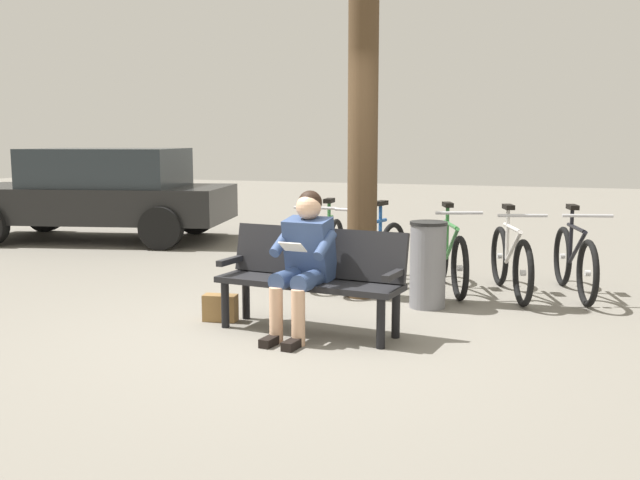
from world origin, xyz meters
TOP-DOWN VIEW (x-y plane):
  - ground_plane at (0.00, 0.00)m, footprint 40.00×40.00m
  - bench at (-0.10, -0.18)m, footprint 1.64×0.66m
  - person_reading at (-0.09, -0.01)m, footprint 0.52×0.80m
  - handbag at (0.79, -0.20)m, footprint 0.32×0.18m
  - tree_trunk at (-0.13, -1.59)m, footprint 0.30×0.30m
  - litter_bin at (-0.87, -1.34)m, footprint 0.36×0.36m
  - bicycle_red at (-2.21, -2.38)m, footprint 0.56×1.65m
  - bicycle_purple at (-1.58, -2.18)m, footprint 0.65×1.62m
  - bicycle_orange at (-0.94, -2.22)m, footprint 0.69×1.60m
  - bicycle_blue at (-0.10, -2.15)m, footprint 0.53×1.66m
  - bicycle_black at (0.50, -2.27)m, footprint 0.48×1.68m
  - parked_car at (5.00, -4.26)m, footprint 4.49×2.71m

SIDE VIEW (x-z plane):
  - ground_plane at x=0.00m, z-range 0.00..0.00m
  - handbag at x=0.79m, z-range 0.00..0.24m
  - bicycle_red at x=-2.21m, z-range -0.11..0.83m
  - bicycle_purple at x=-1.58m, z-range -0.11..0.83m
  - bicycle_orange at x=-0.94m, z-range -0.11..0.83m
  - bicycle_blue at x=-0.10m, z-range -0.11..0.83m
  - bicycle_black at x=0.50m, z-range -0.11..0.83m
  - litter_bin at x=-0.87m, z-range 0.00..0.84m
  - bench at x=-0.10m, z-range 0.07..0.94m
  - person_reading at x=-0.09m, z-range 0.06..1.27m
  - parked_car at x=5.00m, z-range 0.04..1.51m
  - tree_trunk at x=-0.13m, z-range 0.00..3.53m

